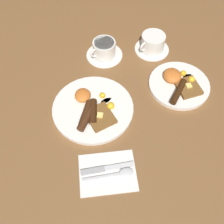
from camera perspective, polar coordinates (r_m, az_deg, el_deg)
name	(u,v)px	position (r m, az deg, el deg)	size (l,w,h in m)	color
ground_plane	(93,110)	(0.93, -4.13, 0.51)	(3.00, 3.00, 0.00)	brown
breakfast_plate_near	(93,108)	(0.92, -4.14, 0.78)	(0.29, 0.29, 0.04)	white
breakfast_plate_far	(179,84)	(1.02, 14.44, 6.00)	(0.23, 0.23, 0.05)	white
teacup_near	(104,50)	(1.09, -1.73, 13.38)	(0.15, 0.15, 0.07)	white
teacup_far	(153,43)	(1.12, 8.81, 14.54)	(0.14, 0.14, 0.07)	white
napkin	(108,172)	(0.82, -0.96, -13.03)	(0.14, 0.17, 0.01)	white
knife	(104,169)	(0.82, -1.70, -12.25)	(0.04, 0.17, 0.01)	silver
spoon	(121,173)	(0.81, 1.87, -13.21)	(0.04, 0.16, 0.01)	silver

